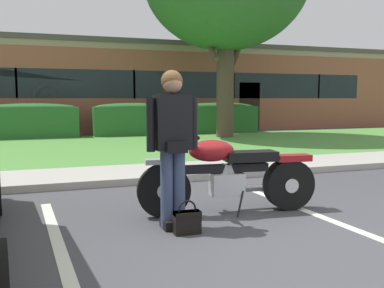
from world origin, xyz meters
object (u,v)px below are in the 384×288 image
at_px(handbag, 187,220).
at_px(hedge_right, 219,118).
at_px(motorcycle, 235,174).
at_px(hedge_center_right, 132,119).
at_px(brick_building, 116,89).
at_px(hedge_center_left, 32,121).
at_px(rider_person, 173,137).

bearing_deg(handbag, hedge_right, 65.85).
xyz_separation_m(motorcycle, hedge_right, (4.22, 10.63, 0.16)).
distance_m(hedge_center_right, brick_building, 6.20).
relative_size(hedge_center_left, hedge_center_right, 1.09).
height_order(motorcycle, hedge_center_left, motorcycle).
bearing_deg(hedge_center_left, brick_building, 57.82).
relative_size(hedge_center_left, brick_building, 0.12).
bearing_deg(rider_person, motorcycle, 20.59).
bearing_deg(brick_building, hedge_center_right, -93.41).
height_order(motorcycle, hedge_center_right, motorcycle).
relative_size(motorcycle, hedge_center_left, 0.73).
bearing_deg(hedge_right, brick_building, 117.02).
xyz_separation_m(rider_person, hedge_right, (5.11, 10.96, -0.34)).
distance_m(motorcycle, hedge_center_left, 10.97).
bearing_deg(hedge_center_right, rider_person, -98.57).
distance_m(hedge_center_left, hedge_center_right, 3.45).
height_order(motorcycle, brick_building, brick_building).
bearing_deg(motorcycle, hedge_center_right, 85.89).
xyz_separation_m(handbag, hedge_right, (5.03, 11.21, 0.51)).
bearing_deg(rider_person, handbag, -72.46).
distance_m(motorcycle, hedge_right, 11.44).
height_order(rider_person, hedge_center_right, rider_person).
distance_m(hedge_center_left, hedge_right, 6.91).
distance_m(handbag, hedge_center_left, 11.38).
bearing_deg(hedge_center_left, hedge_right, 0.00).
bearing_deg(hedge_center_right, brick_building, 86.59).
xyz_separation_m(hedge_center_left, hedge_center_right, (3.45, 0.00, 0.00)).
relative_size(hedge_center_right, hedge_right, 0.93).
bearing_deg(motorcycle, hedge_right, 68.36).
bearing_deg(hedge_right, hedge_center_right, 180.00).
relative_size(rider_person, handbag, 4.74).
relative_size(handbag, hedge_center_left, 0.12).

